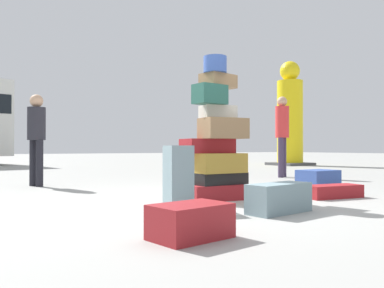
% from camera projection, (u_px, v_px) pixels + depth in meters
% --- Properties ---
extents(ground_plane, '(80.00, 80.00, 0.00)m').
position_uv_depth(ground_plane, '(201.00, 203.00, 4.76)').
color(ground_plane, '#9E9E99').
extents(suitcase_tower, '(0.79, 0.67, 1.83)m').
position_uv_depth(suitcase_tower, '(216.00, 146.00, 5.07)').
color(suitcase_tower, maroon).
rests_on(suitcase_tower, ground).
extents(suitcase_slate_foreground_near, '(0.34, 0.47, 0.68)m').
position_uv_depth(suitcase_slate_foreground_near, '(178.00, 177.00, 4.31)').
color(suitcase_slate_foreground_near, gray).
rests_on(suitcase_slate_foreground_near, ground).
extents(suitcase_maroon_white_trunk, '(0.82, 0.41, 0.17)m').
position_uv_depth(suitcase_maroon_white_trunk, '(333.00, 191.00, 5.21)').
color(suitcase_maroon_white_trunk, maroon).
rests_on(suitcase_maroon_white_trunk, ground).
extents(suitcase_black_upright_blue, '(0.75, 0.34, 0.20)m').
position_uv_depth(suitcase_black_upright_blue, '(211.00, 179.00, 7.19)').
color(suitcase_black_upright_blue, black).
rests_on(suitcase_black_upright_blue, ground).
extents(suitcase_navy_left_side, '(0.59, 0.45, 0.30)m').
position_uv_depth(suitcase_navy_left_side, '(318.00, 180.00, 6.28)').
color(suitcase_navy_left_side, '#334F99').
rests_on(suitcase_navy_left_side, ground).
extents(suitcase_slate_behind_tower, '(0.77, 0.39, 0.30)m').
position_uv_depth(suitcase_slate_behind_tower, '(279.00, 198.00, 4.01)').
color(suitcase_slate_behind_tower, gray).
rests_on(suitcase_slate_behind_tower, ground).
extents(suitcase_maroon_foreground_far, '(0.62, 0.46, 0.25)m').
position_uv_depth(suitcase_maroon_foreground_far, '(190.00, 221.00, 2.87)').
color(suitcase_maroon_foreground_far, maroon).
rests_on(suitcase_maroon_foreground_far, ground).
extents(person_bearded_onlooker, '(0.30, 0.33, 1.57)m').
position_uv_depth(person_bearded_onlooker, '(36.00, 131.00, 6.78)').
color(person_bearded_onlooker, black).
rests_on(person_bearded_onlooker, ground).
extents(person_tourist_with_camera, '(0.31, 0.30, 1.80)m').
position_uv_depth(person_tourist_with_camera, '(282.00, 129.00, 8.86)').
color(person_tourist_with_camera, '#3F334C').
rests_on(person_tourist_with_camera, ground).
extents(yellow_dummy_statue, '(1.33, 1.33, 3.90)m').
position_uv_depth(yellow_dummy_statue, '(290.00, 119.00, 14.89)').
color(yellow_dummy_statue, yellow).
rests_on(yellow_dummy_statue, ground).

